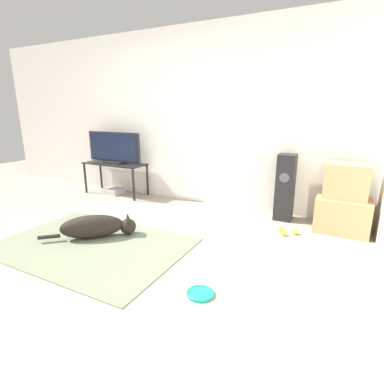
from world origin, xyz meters
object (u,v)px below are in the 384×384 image
object	(u,v)px
dog	(97,227)
game_console	(114,191)
tennis_ball_loose_on_carpet	(281,229)
tv_stand	(115,167)
tennis_ball_near_speaker	(295,232)
tennis_ball_by_boxes	(284,233)
tv	(114,148)
cardboard_box_lower	(342,215)
frisbee	(200,293)
floor_speaker	(285,187)
cardboard_box_upper	(346,181)

from	to	relation	value
dog	game_console	size ratio (longest dim) A/B	2.78
tennis_ball_loose_on_carpet	tv_stand	bearing A→B (deg)	172.10
tennis_ball_near_speaker	tennis_ball_by_boxes	bearing A→B (deg)	-138.76
tv	tennis_ball_loose_on_carpet	size ratio (longest dim) A/B	15.75
tennis_ball_loose_on_carpet	game_console	xyz separation A→B (m)	(-2.90, 0.38, 0.01)
cardboard_box_lower	tennis_ball_loose_on_carpet	distance (m)	0.73
frisbee	cardboard_box_lower	world-z (taller)	cardboard_box_lower
tennis_ball_near_speaker	tennis_ball_loose_on_carpet	world-z (taller)	same
floor_speaker	tennis_ball_near_speaker	world-z (taller)	floor_speaker
cardboard_box_lower	tennis_ball_near_speaker	bearing A→B (deg)	-142.66
cardboard_box_lower	cardboard_box_upper	distance (m)	0.41
tennis_ball_near_speaker	game_console	bearing A→B (deg)	172.83
tennis_ball_by_boxes	game_console	distance (m)	2.99
cardboard_box_lower	floor_speaker	bearing A→B (deg)	171.42
tv	tennis_ball_near_speaker	world-z (taller)	tv
dog	floor_speaker	bearing A→B (deg)	42.42
frisbee	game_console	xyz separation A→B (m)	(-2.60, 1.94, 0.03)
cardboard_box_upper	tennis_ball_by_boxes	world-z (taller)	cardboard_box_upper
dog	floor_speaker	size ratio (longest dim) A/B	0.94
dog	frisbee	xyz separation A→B (m)	(1.50, -0.43, -0.12)
cardboard_box_lower	tv_stand	bearing A→B (deg)	179.18
tv	game_console	bearing A→B (deg)	-161.93
tennis_ball_near_speaker	frisbee	bearing A→B (deg)	-106.48
cardboard_box_upper	game_console	bearing A→B (deg)	179.75
dog	tv_stand	bearing A→B (deg)	124.54
tennis_ball_near_speaker	floor_speaker	bearing A→B (deg)	116.72
tennis_ball_near_speaker	game_console	xyz separation A→B (m)	(-3.06, 0.39, 0.01)
frisbee	floor_speaker	world-z (taller)	floor_speaker
dog	tv_stand	world-z (taller)	tv_stand
cardboard_box_upper	tv	distance (m)	3.47
floor_speaker	cardboard_box_upper	bearing A→B (deg)	-7.01
tv	tennis_ball_by_boxes	bearing A→B (deg)	-9.77
cardboard_box_upper	tv_stand	world-z (taller)	cardboard_box_upper
cardboard_box_upper	game_console	world-z (taller)	cardboard_box_upper
tennis_ball_loose_on_carpet	game_console	size ratio (longest dim) A/B	0.23
dog	floor_speaker	world-z (taller)	floor_speaker
tennis_ball_by_boxes	tennis_ball_near_speaker	distance (m)	0.15
tennis_ball_by_boxes	game_console	bearing A→B (deg)	170.73
tennis_ball_loose_on_carpet	frisbee	bearing A→B (deg)	-100.87
frisbee	cardboard_box_upper	xyz separation A→B (m)	(0.92, 1.93, 0.60)
tennis_ball_near_speaker	tennis_ball_loose_on_carpet	distance (m)	0.16
floor_speaker	tennis_ball_near_speaker	xyz separation A→B (m)	(0.23, -0.45, -0.40)
dog	tv_stand	size ratio (longest dim) A/B	0.74
frisbee	cardboard_box_lower	size ratio (longest dim) A/B	0.37
dog	cardboard_box_lower	bearing A→B (deg)	31.42
dog	tennis_ball_by_boxes	xyz separation A→B (m)	(1.85, 1.03, -0.10)
dog	tennis_ball_near_speaker	size ratio (longest dim) A/B	12.32
cardboard_box_upper	game_console	size ratio (longest dim) A/B	1.58
dog	tv	bearing A→B (deg)	124.49
frisbee	tv_stand	size ratio (longest dim) A/B	0.20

